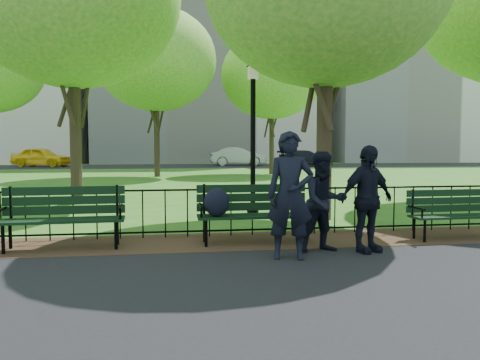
{
  "coord_description": "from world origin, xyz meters",
  "views": [
    {
      "loc": [
        -2.08,
        -6.5,
        1.65
      ],
      "look_at": [
        -0.91,
        1.5,
        1.09
      ],
      "focal_mm": 35.0,
      "sensor_mm": 36.0,
      "label": 1
    }
  ],
  "objects": [
    {
      "name": "ground",
      "position": [
        0.0,
        0.0,
        0.0
      ],
      "size": [
        120.0,
        120.0,
        0.0
      ],
      "primitive_type": "plane",
      "color": "#34631A"
    },
    {
      "name": "dirt_strip",
      "position": [
        0.0,
        1.5,
        0.01
      ],
      "size": [
        60.0,
        1.6,
        0.01
      ],
      "primitive_type": "cube",
      "color": "#372A16",
      "rests_on": "ground"
    },
    {
      "name": "far_street",
      "position": [
        0.0,
        35.0,
        0.01
      ],
      "size": [
        70.0,
        9.0,
        0.01
      ],
      "primitive_type": "cube",
      "color": "black",
      "rests_on": "ground"
    },
    {
      "name": "iron_fence",
      "position": [
        0.0,
        2.0,
        0.5
      ],
      "size": [
        24.06,
        0.06,
        1.0
      ],
      "color": "black",
      "rests_on": "ground"
    },
    {
      "name": "apartment_mid",
      "position": [
        2.0,
        48.0,
        15.0
      ],
      "size": [
        24.0,
        15.0,
        30.0
      ],
      "primitive_type": "cube",
      "color": "beige",
      "rests_on": "ground"
    },
    {
      "name": "apartment_east",
      "position": [
        26.0,
        48.0,
        12.0
      ],
      "size": [
        20.0,
        15.0,
        24.0
      ],
      "primitive_type": "cube",
      "color": "white",
      "rests_on": "ground"
    },
    {
      "name": "park_bench_main",
      "position": [
        -0.96,
        1.31,
        0.67
      ],
      "size": [
        1.93,
        0.61,
        1.09
      ],
      "rotation": [
        0.0,
        0.0,
        -0.0
      ],
      "color": "black",
      "rests_on": "ground"
    },
    {
      "name": "park_bench_left_a",
      "position": [
        -3.82,
        1.37,
        0.63
      ],
      "size": [
        1.96,
        0.7,
        1.1
      ],
      "rotation": [
        0.0,
        0.0,
        0.05
      ],
      "color": "black",
      "rests_on": "ground"
    },
    {
      "name": "park_bench_right_a",
      "position": [
        2.95,
        1.2,
        0.55
      ],
      "size": [
        1.71,
        0.57,
        0.96
      ],
      "rotation": [
        0.0,
        0.0,
        0.03
      ],
      "color": "black",
      "rests_on": "ground"
    },
    {
      "name": "lamppost",
      "position": [
        -0.07,
        4.94,
        2.05
      ],
      "size": [
        0.34,
        0.34,
        3.76
      ],
      "color": "black",
      "rests_on": "ground"
    },
    {
      "name": "tree_far_c",
      "position": [
        -2.88,
        20.29,
        6.53
      ],
      "size": [
        6.74,
        6.74,
        9.4
      ],
      "color": "#2D2116",
      "rests_on": "ground"
    },
    {
      "name": "tree_far_e",
      "position": [
        4.05,
        21.83,
        6.03
      ],
      "size": [
        6.23,
        6.23,
        8.69
      ],
      "color": "#2D2116",
      "rests_on": "ground"
    },
    {
      "name": "person_left",
      "position": [
        -0.37,
        0.13,
        0.95
      ],
      "size": [
        0.76,
        0.58,
        1.88
      ],
      "primitive_type": "imported",
      "rotation": [
        0.0,
        0.0,
        -0.2
      ],
      "color": "black",
      "rests_on": "asphalt_path"
    },
    {
      "name": "person_mid",
      "position": [
        0.28,
        0.51,
        0.8
      ],
      "size": [
        0.82,
        0.52,
        1.58
      ],
      "primitive_type": "imported",
      "rotation": [
        0.0,
        0.0,
        0.16
      ],
      "color": "black",
      "rests_on": "asphalt_path"
    },
    {
      "name": "person_right",
      "position": [
        0.93,
        0.39,
        0.85
      ],
      "size": [
        1.06,
        0.7,
        1.68
      ],
      "primitive_type": "imported",
      "rotation": [
        0.0,
        0.0,
        0.33
      ],
      "color": "black",
      "rests_on": "asphalt_path"
    },
    {
      "name": "taxi",
      "position": [
        -12.99,
        35.06,
        0.83
      ],
      "size": [
        5.19,
        3.28,
        1.65
      ],
      "primitive_type": "imported",
      "rotation": [
        0.0,
        0.0,
        1.27
      ],
      "color": "yellow",
      "rests_on": "far_street"
    },
    {
      "name": "sedan_silver",
      "position": [
        3.82,
        35.13,
        0.83
      ],
      "size": [
        5.0,
        1.83,
        1.64
      ],
      "primitive_type": "imported",
      "rotation": [
        0.0,
        0.0,
        1.59
      ],
      "color": "#9FA2A7",
      "rests_on": "far_street"
    },
    {
      "name": "sedan_dark",
      "position": [
        9.47,
        32.81,
        0.71
      ],
      "size": [
        4.94,
        2.34,
        1.39
      ],
      "primitive_type": "imported",
      "rotation": [
        0.0,
        0.0,
        1.66
      ],
      "color": "black",
      "rests_on": "far_street"
    }
  ]
}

